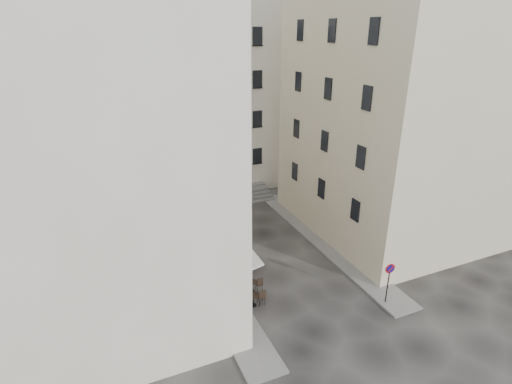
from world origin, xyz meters
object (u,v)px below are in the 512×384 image
pedestrian (242,264)px  no_parking_sign (389,276)px  bistro_table_b (251,285)px  bistro_table_a (253,298)px

pedestrian → no_parking_sign: bearing=106.0°
no_parking_sign → bistro_table_b: 7.90m
no_parking_sign → pedestrian: size_ratio=1.69×
bistro_table_a → pedestrian: 3.21m
no_parking_sign → bistro_table_a: size_ratio=1.89×
bistro_table_b → pedestrian: pedestrian is taller
no_parking_sign → bistro_table_b: bearing=155.5°
bistro_table_a → pedestrian: size_ratio=0.89×
bistro_table_a → bistro_table_b: bistro_table_a is taller
no_parking_sign → bistro_table_a: 7.74m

